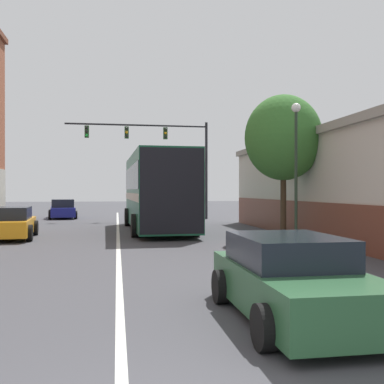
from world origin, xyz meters
The scene contains 8 objects.
lane_center_line centered at (0.00, 15.95, 0.00)m, with size 0.14×43.90×0.01m.
bus centered at (1.94, 19.40, 2.08)m, with size 3.13×10.17×3.72m.
hatchback_foreground centered at (2.61, 3.70, 0.61)m, with size 1.92×3.84×1.28m.
parked_car_left_near centered at (-3.90, 30.37, 0.64)m, with size 2.33×4.30×1.36m.
parked_car_left_mid centered at (-4.43, 16.59, 0.63)m, with size 2.30×4.20×1.31m.
traffic_signal_gantry centered at (2.89, 27.88, 5.08)m, with size 9.69×0.36×6.75m.
street_lamp centered at (5.80, 11.20, 2.77)m, with size 0.31×0.31×4.88m.
street_tree_near centered at (6.50, 14.18, 4.09)m, with size 3.10×2.79×5.81m.
Camera 1 is at (-0.05, -2.86, 1.99)m, focal length 42.00 mm.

